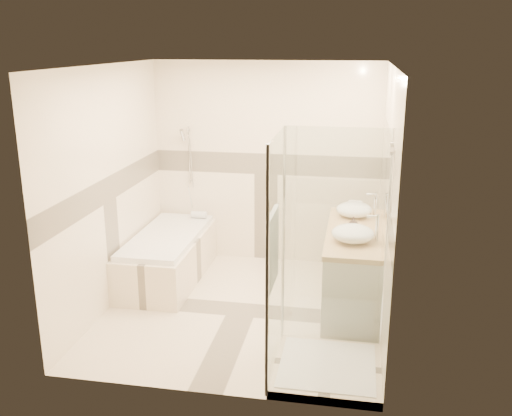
% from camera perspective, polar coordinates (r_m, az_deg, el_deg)
% --- Properties ---
extents(room, '(2.82, 3.02, 2.52)m').
position_cam_1_polar(room, '(5.65, -0.88, 1.38)').
color(room, beige).
rests_on(room, ground).
extents(bathtub, '(0.75, 1.70, 0.56)m').
position_cam_1_polar(bathtub, '(6.80, -8.79, -4.59)').
color(bathtub, beige).
rests_on(bathtub, ground).
extents(vanity, '(0.58, 1.62, 0.85)m').
position_cam_1_polar(vanity, '(6.09, 9.68, -6.00)').
color(vanity, white).
rests_on(vanity, ground).
extents(shower_enclosure, '(0.96, 0.93, 2.04)m').
position_cam_1_polar(shower_enclosure, '(4.91, 5.99, -10.56)').
color(shower_enclosure, beige).
rests_on(shower_enclosure, ground).
extents(vessel_sink_near, '(0.39, 0.39, 0.16)m').
position_cam_1_polar(vessel_sink_near, '(6.38, 9.78, -0.16)').
color(vessel_sink_near, white).
rests_on(vessel_sink_near, vanity).
extents(vessel_sink_far, '(0.41, 0.41, 0.17)m').
position_cam_1_polar(vessel_sink_far, '(5.58, 9.66, -2.53)').
color(vessel_sink_far, white).
rests_on(vessel_sink_far, vanity).
extents(faucet_near, '(0.12, 0.03, 0.28)m').
position_cam_1_polar(faucet_near, '(6.36, 11.76, 0.47)').
color(faucet_near, silver).
rests_on(faucet_near, vanity).
extents(faucet_far, '(0.12, 0.03, 0.29)m').
position_cam_1_polar(faucet_far, '(5.56, 11.92, -1.83)').
color(faucet_far, silver).
rests_on(faucet_far, vanity).
extents(amenity_bottle_a, '(0.08, 0.08, 0.14)m').
position_cam_1_polar(amenity_bottle_a, '(5.82, 9.69, -1.84)').
color(amenity_bottle_a, black).
rests_on(amenity_bottle_a, vanity).
extents(amenity_bottle_b, '(0.13, 0.13, 0.14)m').
position_cam_1_polar(amenity_bottle_b, '(5.94, 9.71, -1.51)').
color(amenity_bottle_b, black).
rests_on(amenity_bottle_b, vanity).
extents(folded_towels, '(0.19, 0.28, 0.09)m').
position_cam_1_polar(folded_towels, '(6.62, 9.80, 0.11)').
color(folded_towels, silver).
rests_on(folded_towels, vanity).
extents(rolled_towel, '(0.19, 0.09, 0.09)m').
position_cam_1_polar(rolled_towel, '(7.24, -5.72, -0.67)').
color(rolled_towel, silver).
rests_on(rolled_towel, bathtub).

